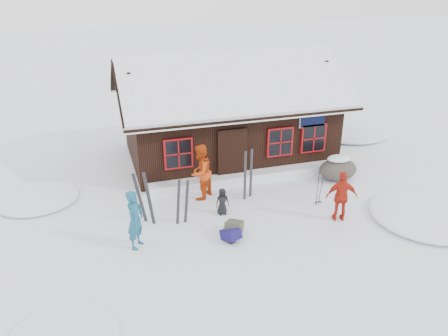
{
  "coord_description": "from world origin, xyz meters",
  "views": [
    {
      "loc": [
        -3.8,
        -11.66,
        7.14
      ],
      "look_at": [
        0.1,
        0.87,
        1.3
      ],
      "focal_mm": 35.0,
      "sensor_mm": 36.0,
      "label": 1
    }
  ],
  "objects_px": {
    "ski_pair_left": "(182,203)",
    "ski_poles": "(319,189)",
    "boulder": "(338,169)",
    "backpack_blue": "(231,236)",
    "backpack_olive": "(234,229)",
    "skier_teal": "(135,220)",
    "skier_crouched": "(222,201)",
    "skier_orange_left": "(200,172)",
    "skier_orange_right": "(342,196)"
  },
  "relations": [
    {
      "from": "skier_orange_right",
      "to": "skier_crouched",
      "type": "bearing_deg",
      "value": -4.1
    },
    {
      "from": "skier_teal",
      "to": "ski_poles",
      "type": "relative_size",
      "value": 1.45
    },
    {
      "from": "skier_orange_left",
      "to": "ski_pair_left",
      "type": "height_order",
      "value": "skier_orange_left"
    },
    {
      "from": "skier_orange_left",
      "to": "ski_poles",
      "type": "relative_size",
      "value": 1.61
    },
    {
      "from": "ski_pair_left",
      "to": "ski_poles",
      "type": "distance_m",
      "value": 4.63
    },
    {
      "from": "skier_crouched",
      "to": "skier_teal",
      "type": "bearing_deg",
      "value": -159.94
    },
    {
      "from": "ski_poles",
      "to": "boulder",
      "type": "bearing_deg",
      "value": 43.38
    },
    {
      "from": "skier_orange_left",
      "to": "boulder",
      "type": "height_order",
      "value": "skier_orange_left"
    },
    {
      "from": "backpack_blue",
      "to": "backpack_olive",
      "type": "distance_m",
      "value": 0.37
    },
    {
      "from": "skier_orange_left",
      "to": "skier_orange_right",
      "type": "relative_size",
      "value": 1.18
    },
    {
      "from": "skier_orange_left",
      "to": "ski_pair_left",
      "type": "xyz_separation_m",
      "value": [
        -0.95,
        -1.46,
        -0.26
      ]
    },
    {
      "from": "ski_pair_left",
      "to": "skier_orange_left",
      "type": "bearing_deg",
      "value": 63.79
    },
    {
      "from": "skier_crouched",
      "to": "boulder",
      "type": "xyz_separation_m",
      "value": [
        4.94,
        1.22,
        -0.02
      ]
    },
    {
      "from": "backpack_blue",
      "to": "backpack_olive",
      "type": "relative_size",
      "value": 0.88
    },
    {
      "from": "boulder",
      "to": "backpack_blue",
      "type": "bearing_deg",
      "value": -151.56
    },
    {
      "from": "skier_orange_right",
      "to": "backpack_olive",
      "type": "height_order",
      "value": "skier_orange_right"
    },
    {
      "from": "skier_crouched",
      "to": "backpack_olive",
      "type": "xyz_separation_m",
      "value": [
        -0.02,
        -1.27,
        -0.29
      ]
    },
    {
      "from": "skier_orange_right",
      "to": "backpack_olive",
      "type": "bearing_deg",
      "value": 15.77
    },
    {
      "from": "boulder",
      "to": "skier_teal",
      "type": "bearing_deg",
      "value": -163.72
    },
    {
      "from": "skier_teal",
      "to": "skier_orange_right",
      "type": "xyz_separation_m",
      "value": [
        6.3,
        -0.39,
        -0.05
      ]
    },
    {
      "from": "boulder",
      "to": "skier_orange_right",
      "type": "bearing_deg",
      "value": -119.39
    },
    {
      "from": "skier_teal",
      "to": "backpack_olive",
      "type": "distance_m",
      "value": 2.94
    },
    {
      "from": "skier_crouched",
      "to": "ski_poles",
      "type": "xyz_separation_m",
      "value": [
        3.29,
        -0.34,
        0.11
      ]
    },
    {
      "from": "skier_teal",
      "to": "skier_orange_right",
      "type": "relative_size",
      "value": 1.07
    },
    {
      "from": "boulder",
      "to": "ski_poles",
      "type": "bearing_deg",
      "value": -136.62
    },
    {
      "from": "skier_orange_right",
      "to": "boulder",
      "type": "distance_m",
      "value": 3.09
    },
    {
      "from": "ski_pair_left",
      "to": "backpack_blue",
      "type": "xyz_separation_m",
      "value": [
        1.11,
        -1.4,
        -0.57
      ]
    },
    {
      "from": "ski_pair_left",
      "to": "ski_poles",
      "type": "xyz_separation_m",
      "value": [
        4.63,
        -0.16,
        -0.15
      ]
    },
    {
      "from": "skier_crouched",
      "to": "backpack_blue",
      "type": "relative_size",
      "value": 1.68
    },
    {
      "from": "ski_pair_left",
      "to": "backpack_olive",
      "type": "height_order",
      "value": "ski_pair_left"
    },
    {
      "from": "backpack_olive",
      "to": "boulder",
      "type": "bearing_deg",
      "value": 59.91
    },
    {
      "from": "skier_teal",
      "to": "skier_crouched",
      "type": "xyz_separation_m",
      "value": [
        2.86,
        1.06,
        -0.43
      ]
    },
    {
      "from": "ski_pair_left",
      "to": "skier_crouched",
      "type": "bearing_deg",
      "value": 14.31
    },
    {
      "from": "backpack_olive",
      "to": "skier_orange_right",
      "type": "bearing_deg",
      "value": 30.19
    },
    {
      "from": "boulder",
      "to": "backpack_olive",
      "type": "distance_m",
      "value": 5.56
    },
    {
      "from": "skier_teal",
      "to": "ski_pair_left",
      "type": "bearing_deg",
      "value": -27.06
    },
    {
      "from": "backpack_blue",
      "to": "backpack_olive",
      "type": "xyz_separation_m",
      "value": [
        0.2,
        0.31,
        0.02
      ]
    },
    {
      "from": "boulder",
      "to": "ski_pair_left",
      "type": "relative_size",
      "value": 0.95
    },
    {
      "from": "ski_pair_left",
      "to": "boulder",
      "type": "bearing_deg",
      "value": 19.42
    },
    {
      "from": "backpack_olive",
      "to": "skier_teal",
      "type": "bearing_deg",
      "value": -150.94
    },
    {
      "from": "ski_poles",
      "to": "skier_teal",
      "type": "bearing_deg",
      "value": -173.31
    },
    {
      "from": "ski_pair_left",
      "to": "ski_poles",
      "type": "relative_size",
      "value": 1.27
    },
    {
      "from": "skier_orange_left",
      "to": "ski_poles",
      "type": "distance_m",
      "value": 4.04
    },
    {
      "from": "skier_crouched",
      "to": "backpack_blue",
      "type": "bearing_deg",
      "value": -98.33
    },
    {
      "from": "skier_teal",
      "to": "skier_crouched",
      "type": "relative_size",
      "value": 1.95
    },
    {
      "from": "skier_orange_left",
      "to": "skier_crouched",
      "type": "distance_m",
      "value": 1.45
    },
    {
      "from": "skier_orange_right",
      "to": "backpack_blue",
      "type": "bearing_deg",
      "value": 20.77
    },
    {
      "from": "skier_teal",
      "to": "skier_crouched",
      "type": "distance_m",
      "value": 3.08
    },
    {
      "from": "skier_crouched",
      "to": "ski_pair_left",
      "type": "distance_m",
      "value": 1.37
    },
    {
      "from": "ski_pair_left",
      "to": "backpack_blue",
      "type": "height_order",
      "value": "ski_pair_left"
    }
  ]
}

